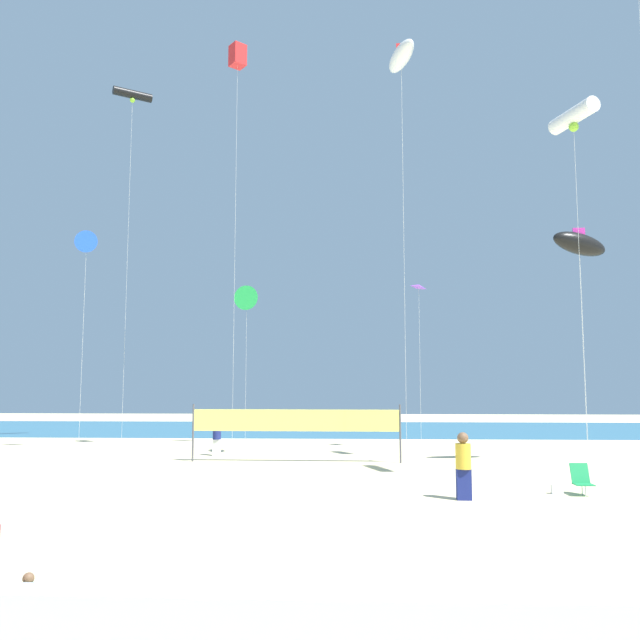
% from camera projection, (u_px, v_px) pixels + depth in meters
% --- Properties ---
extents(ground_plane, '(120.00, 120.00, 0.00)m').
position_uv_depth(ground_plane, '(319.00, 502.00, 17.35)').
color(ground_plane, beige).
extents(ocean_band, '(120.00, 20.00, 0.01)m').
position_uv_depth(ocean_band, '(342.00, 429.00, 49.04)').
color(ocean_band, teal).
rests_on(ocean_band, ground).
extents(toddler_figure, '(0.19, 0.19, 0.83)m').
position_uv_depth(toddler_figure, '(27.00, 605.00, 7.81)').
color(toddler_figure, olive).
rests_on(toddler_figure, ground).
extents(beachgoer_navy_shirt, '(0.37, 0.37, 1.63)m').
position_uv_depth(beachgoer_navy_shirt, '(217.00, 436.00, 29.46)').
color(beachgoer_navy_shirt, white).
rests_on(beachgoer_navy_shirt, ground).
extents(beachgoer_mustard_shirt, '(0.42, 0.42, 1.85)m').
position_uv_depth(beachgoer_mustard_shirt, '(463.00, 464.00, 17.83)').
color(beachgoer_mustard_shirt, navy).
rests_on(beachgoer_mustard_shirt, ground).
extents(folding_beach_chair, '(0.52, 0.65, 0.89)m').
position_uv_depth(folding_beach_chair, '(581.00, 479.00, 18.61)').
color(folding_beach_chair, '#1E8C4C').
rests_on(folding_beach_chair, ground).
extents(volleyball_net, '(8.80, 0.22, 2.40)m').
position_uv_depth(volleyball_net, '(296.00, 422.00, 26.96)').
color(volleyball_net, '#4C4C51').
rests_on(volleyball_net, ground).
extents(beach_handbag, '(0.32, 0.16, 0.26)m').
position_uv_depth(beach_handbag, '(557.00, 489.00, 18.79)').
color(beach_handbag, white).
rests_on(beach_handbag, ground).
extents(kite_white_inflatable, '(1.35, 2.23, 17.21)m').
position_uv_depth(kite_white_inflatable, '(401.00, 57.00, 26.46)').
color(kite_white_inflatable, silver).
rests_on(kite_white_inflatable, ground).
extents(kite_blue_delta, '(1.14, 0.53, 10.86)m').
position_uv_depth(kite_blue_delta, '(87.00, 242.00, 31.97)').
color(kite_blue_delta, silver).
rests_on(kite_blue_delta, ground).
extents(kite_black_tube, '(2.12, 1.64, 20.38)m').
position_uv_depth(kite_black_tube, '(133.00, 95.00, 37.53)').
color(kite_black_tube, silver).
rests_on(kite_black_tube, ground).
extents(kite_green_delta, '(1.39, 0.51, 8.71)m').
position_uv_depth(kite_green_delta, '(247.00, 298.00, 35.61)').
color(kite_green_delta, silver).
rests_on(kite_green_delta, ground).
extents(kite_black_inflatable, '(2.67, 1.63, 9.54)m').
position_uv_depth(kite_black_inflatable, '(579.00, 244.00, 26.02)').
color(kite_black_inflatable, silver).
rests_on(kite_black_inflatable, ground).
extents(kite_white_tube, '(1.12, 2.00, 12.15)m').
position_uv_depth(kite_white_tube, '(573.00, 117.00, 20.95)').
color(kite_white_tube, silver).
rests_on(kite_white_tube, ground).
extents(kite_red_box, '(0.94, 0.94, 19.76)m').
position_uv_depth(kite_red_box, '(238.00, 57.00, 31.42)').
color(kite_red_box, silver).
rests_on(kite_red_box, ground).
extents(kite_violet_diamond, '(0.71, 0.69, 8.39)m').
position_uv_depth(kite_violet_diamond, '(419.00, 287.00, 32.73)').
color(kite_violet_diamond, silver).
rests_on(kite_violet_diamond, ground).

